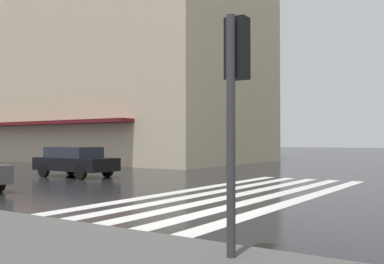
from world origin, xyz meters
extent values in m
plane|color=black|center=(0.00, 0.00, 0.00)|extent=(220.00, 220.00, 0.00)
cube|color=silver|center=(4.00, -1.39, 0.00)|extent=(13.00, 0.50, 0.01)
cube|color=silver|center=(4.00, -0.39, 0.00)|extent=(13.00, 0.50, 0.01)
cube|color=silver|center=(4.00, 0.61, 0.00)|extent=(13.00, 0.50, 0.01)
cube|color=silver|center=(4.00, 1.61, 0.00)|extent=(13.00, 0.50, 0.01)
cube|color=silver|center=(4.00, 2.61, 0.00)|extent=(13.00, 0.50, 0.01)
cube|color=beige|center=(19.60, 21.90, 9.00)|extent=(14.20, 26.26, 18.01)
cube|color=#591419|center=(11.90, 21.90, 3.00)|extent=(1.20, 18.39, 0.24)
cylinder|color=#333338|center=(-3.70, -3.10, 1.77)|extent=(0.12, 0.12, 3.23)
cube|color=black|center=(-3.52, -3.10, 2.96)|extent=(0.22, 0.30, 0.85)
sphere|color=red|center=(-3.40, -3.10, 3.24)|extent=(0.17, 0.17, 0.17)
sphere|color=orange|center=(-3.40, -3.10, 2.96)|extent=(0.17, 0.17, 0.17)
sphere|color=green|center=(-3.40, -3.10, 2.68)|extent=(0.17, 0.17, 0.17)
cube|color=black|center=(5.50, 10.24, 0.61)|extent=(1.75, 4.10, 0.60)
cube|color=#232833|center=(5.50, 10.39, 1.16)|extent=(1.54, 2.46, 0.50)
cylinder|color=black|center=(6.33, 8.99, 0.31)|extent=(0.20, 0.62, 0.62)
cylinder|color=black|center=(4.67, 8.99, 0.31)|extent=(0.20, 0.62, 0.62)
cylinder|color=black|center=(6.33, 11.49, 0.31)|extent=(0.20, 0.62, 0.62)
cylinder|color=black|center=(4.67, 11.49, 0.31)|extent=(0.20, 0.62, 0.62)
camera|label=1|loc=(-8.92, -5.96, 1.69)|focal=41.74mm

